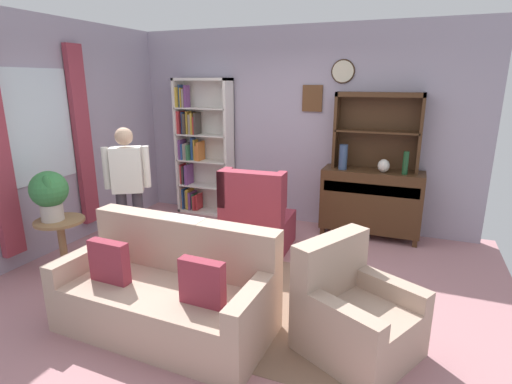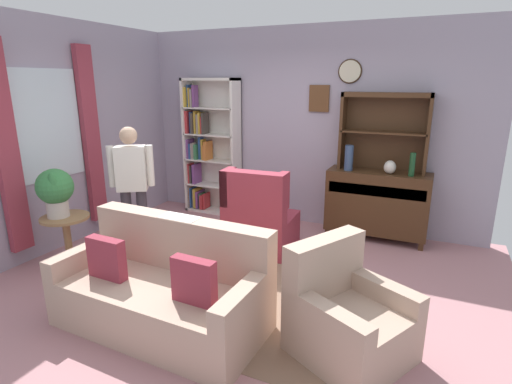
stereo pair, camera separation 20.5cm
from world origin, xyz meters
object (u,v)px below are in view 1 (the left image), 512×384
(bottle_wine, at_px, (406,163))
(wingback_chair, at_px, (257,221))
(vase_round, at_px, (384,166))
(person_reading, at_px, (128,184))
(sideboard, at_px, (371,200))
(couch_floral, at_px, (168,293))
(potted_plant_large, at_px, (49,192))
(vase_tall, at_px, (343,157))
(armchair_floral, at_px, (354,317))
(plant_stand, at_px, (62,240))
(bookshelf, at_px, (200,149))
(sideboard_hutch, at_px, (378,121))

(bottle_wine, relative_size, wingback_chair, 0.28)
(vase_round, distance_m, person_reading, 3.17)
(bottle_wine, height_order, person_reading, person_reading)
(sideboard, xyz_separation_m, couch_floral, (-1.35, -2.80, -0.20))
(potted_plant_large, bearing_deg, vase_tall, 40.63)
(couch_floral, height_order, armchair_floral, couch_floral)
(armchair_floral, distance_m, person_reading, 2.90)
(sideboard, bearing_deg, armchair_floral, -86.13)
(plant_stand, xyz_separation_m, potted_plant_large, (-0.05, -0.04, 0.54))
(sideboard, xyz_separation_m, plant_stand, (-3.03, -2.35, -0.13))
(vase_round, bearing_deg, person_reading, -147.74)
(bookshelf, xyz_separation_m, potted_plant_large, (-0.43, -2.47, -0.10))
(wingback_chair, xyz_separation_m, plant_stand, (-1.77, -1.34, -0.01))
(vase_round, height_order, wingback_chair, vase_round)
(sideboard_hutch, bearing_deg, person_reading, -143.79)
(wingback_chair, bearing_deg, sideboard, 38.78)
(couch_floral, distance_m, plant_stand, 1.74)
(bookshelf, bearing_deg, wingback_chair, -38.06)
(vase_round, relative_size, wingback_chair, 0.16)
(couch_floral, bearing_deg, armchair_floral, 10.26)
(sideboard_hutch, distance_m, vase_round, 0.60)
(armchair_floral, bearing_deg, wingback_chair, 133.18)
(vase_tall, relative_size, couch_floral, 0.18)
(sideboard_hutch, bearing_deg, vase_tall, -154.11)
(vase_round, relative_size, armchair_floral, 0.16)
(vase_round, relative_size, potted_plant_large, 0.31)
(bottle_wine, bearing_deg, vase_round, 175.05)
(plant_stand, bearing_deg, potted_plant_large, -143.57)
(bookshelf, distance_m, bottle_wine, 3.04)
(sideboard, relative_size, vase_tall, 3.93)
(bookshelf, height_order, sideboard_hutch, bookshelf)
(sideboard_hutch, relative_size, vase_round, 6.47)
(sideboard_hutch, distance_m, couch_floral, 3.44)
(vase_tall, relative_size, potted_plant_large, 0.61)
(sideboard_hutch, distance_m, person_reading, 3.23)
(vase_tall, bearing_deg, sideboard, 11.63)
(vase_round, relative_size, person_reading, 0.11)
(bookshelf, bearing_deg, potted_plant_large, -99.79)
(vase_round, xyz_separation_m, wingback_chair, (-1.39, -0.94, -0.62))
(armchair_floral, bearing_deg, person_reading, 164.24)
(person_reading, bearing_deg, sideboard_hutch, 36.21)
(bottle_wine, distance_m, potted_plant_large, 4.16)
(vase_tall, bearing_deg, couch_floral, -109.39)
(wingback_chair, distance_m, plant_stand, 2.22)
(sideboard, distance_m, wingback_chair, 1.62)
(vase_round, xyz_separation_m, armchair_floral, (0.04, -2.46, -0.72))
(vase_tall, distance_m, person_reading, 2.74)
(bottle_wine, relative_size, couch_floral, 0.16)
(plant_stand, bearing_deg, sideboard, 37.81)
(plant_stand, bearing_deg, sideboard_hutch, 39.07)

